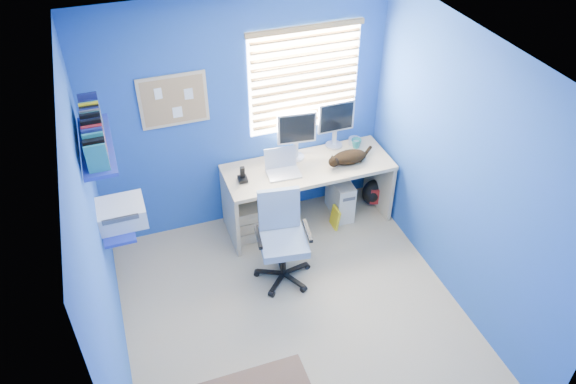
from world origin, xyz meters
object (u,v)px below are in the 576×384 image
object	(u,v)px
laptop	(283,165)
tower_pc	(340,197)
office_chair	(282,249)
cat	(349,157)
desk	(307,194)

from	to	relation	value
laptop	tower_pc	distance (m)	0.93
tower_pc	office_chair	world-z (taller)	office_chair
laptop	office_chair	bearing A→B (deg)	-106.22
cat	tower_pc	size ratio (longest dim) A/B	0.84
desk	office_chair	world-z (taller)	office_chair
desk	office_chair	xyz separation A→B (m)	(-0.52, -0.68, -0.03)
laptop	office_chair	world-z (taller)	laptop
tower_pc	office_chair	xyz separation A→B (m)	(-0.91, -0.70, 0.12)
cat	office_chair	xyz separation A→B (m)	(-0.94, -0.60, -0.46)
cat	office_chair	distance (m)	1.21
desk	tower_pc	size ratio (longest dim) A/B	3.88
desk	office_chair	distance (m)	0.86
desk	laptop	xyz separation A→B (m)	(-0.29, -0.05, 0.48)
desk	cat	xyz separation A→B (m)	(0.42, -0.08, 0.44)
cat	tower_pc	bearing A→B (deg)	94.00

